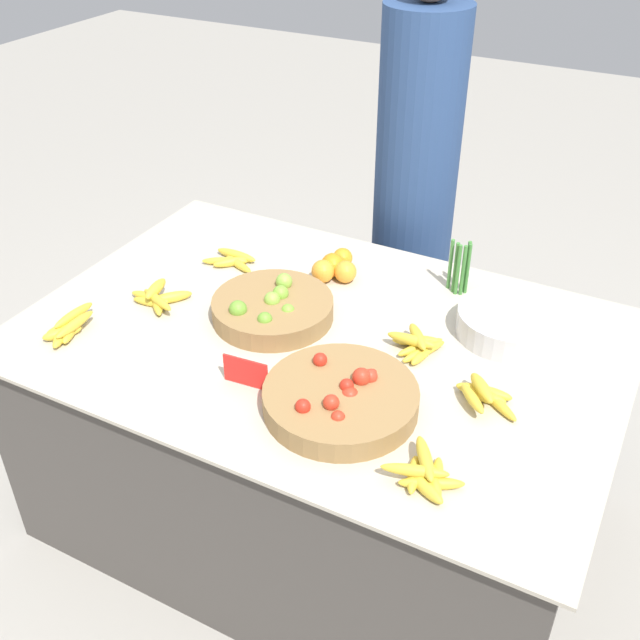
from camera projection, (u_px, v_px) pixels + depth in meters
name	position (u px, v px, depth m)	size (l,w,h in m)	color
ground_plane	(320.00, 510.00, 2.65)	(12.00, 12.00, 0.00)	#A39E93
market_table	(320.00, 430.00, 2.44)	(1.75, 1.18, 0.77)	#4C4742
lime_bowl	(273.00, 308.00, 2.27)	(0.37, 0.37, 0.10)	olive
tomato_basket	(341.00, 398.00, 1.93)	(0.40, 0.40, 0.10)	olive
orange_pile	(335.00, 267.00, 2.47)	(0.14, 0.19, 0.08)	orange
metal_bowl	(508.00, 323.00, 2.20)	(0.30, 0.30, 0.08)	silver
price_sign	(246.00, 372.00, 2.00)	(0.13, 0.02, 0.09)	red
veg_bundle	(460.00, 268.00, 2.37)	(0.07, 0.05, 0.18)	#428438
banana_bunch_front_center	(158.00, 298.00, 2.34)	(0.20, 0.17, 0.06)	gold
banana_bunch_middle_left	(484.00, 394.00, 1.95)	(0.19, 0.15, 0.06)	gold
banana_bunch_middle_right	(418.00, 344.00, 2.14)	(0.16, 0.17, 0.06)	gold
banana_bunch_back_center	(426.00, 475.00, 1.72)	(0.20, 0.17, 0.06)	gold
banana_bunch_front_left	(233.00, 260.00, 2.56)	(0.20, 0.12, 0.03)	gold
banana_bunch_front_right	(68.00, 327.00, 2.21)	(0.11, 0.21, 0.05)	gold
vendor_person	(414.00, 207.00, 2.87)	(0.31, 0.31, 1.70)	navy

